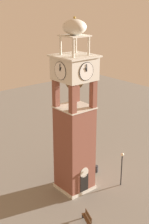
{
  "coord_description": "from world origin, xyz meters",
  "views": [
    {
      "loc": [
        -19.63,
        -23.6,
        19.73
      ],
      "look_at": [
        0.0,
        0.0,
        8.77
      ],
      "focal_mm": 51.96,
      "sensor_mm": 36.0,
      "label": 1
    }
  ],
  "objects_px": {
    "clock_tower": "(75,126)",
    "park_bench": "(87,218)",
    "trash_bin": "(96,169)",
    "lamp_post": "(122,163)"
  },
  "relations": [
    {
      "from": "clock_tower",
      "to": "park_bench",
      "type": "relative_size",
      "value": 10.94
    },
    {
      "from": "clock_tower",
      "to": "trash_bin",
      "type": "distance_m",
      "value": 8.04
    },
    {
      "from": "park_bench",
      "to": "trash_bin",
      "type": "xyz_separation_m",
      "value": [
        6.92,
        6.16,
        -0.08
      ]
    },
    {
      "from": "trash_bin",
      "to": "clock_tower",
      "type": "bearing_deg",
      "value": -167.31
    },
    {
      "from": "trash_bin",
      "to": "park_bench",
      "type": "bearing_deg",
      "value": -138.33
    },
    {
      "from": "lamp_post",
      "to": "trash_bin",
      "type": "bearing_deg",
      "value": 92.68
    },
    {
      "from": "clock_tower",
      "to": "lamp_post",
      "type": "height_order",
      "value": "clock_tower"
    },
    {
      "from": "clock_tower",
      "to": "trash_bin",
      "type": "relative_size",
      "value": 22.55
    },
    {
      "from": "clock_tower",
      "to": "park_bench",
      "type": "xyz_separation_m",
      "value": [
        -2.84,
        -5.24,
        -6.78
      ]
    },
    {
      "from": "lamp_post",
      "to": "trash_bin",
      "type": "height_order",
      "value": "lamp_post"
    }
  ]
}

